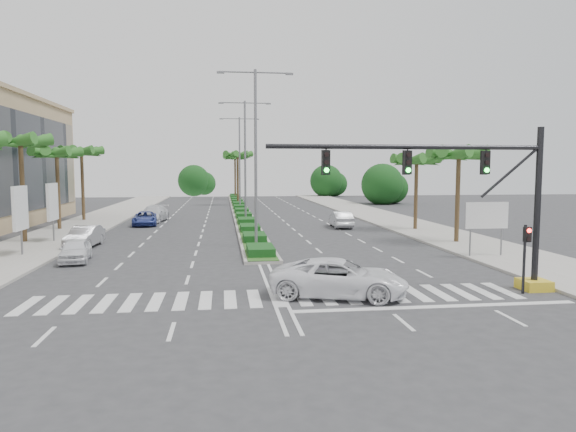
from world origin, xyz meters
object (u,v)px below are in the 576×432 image
at_px(car_parked_b, 85,237).
at_px(car_crossing, 339,278).
at_px(car_parked_a, 75,250).
at_px(car_parked_d, 153,214).
at_px(car_parked_c, 145,218).
at_px(car_right, 341,219).

xyz_separation_m(car_parked_b, car_crossing, (14.30, -15.66, 0.07)).
height_order(car_parked_a, car_crossing, car_crossing).
bearing_deg(car_parked_a, car_parked_d, 78.38).
bearing_deg(car_parked_b, car_parked_c, 85.71).
relative_size(car_parked_b, car_parked_c, 0.93).
bearing_deg(car_parked_c, car_parked_d, 79.56).
relative_size(car_parked_b, car_parked_d, 0.79).
height_order(car_crossing, car_right, car_crossing).
distance_m(car_parked_a, car_crossing, 16.68).
distance_m(car_parked_c, car_right, 18.58).
bearing_deg(car_right, car_parked_c, -10.65).
relative_size(car_parked_c, car_crossing, 0.83).
bearing_deg(car_parked_b, car_parked_d, 86.34).
height_order(car_parked_b, car_parked_c, car_parked_b).
bearing_deg(car_right, car_parked_d, -20.78).
distance_m(car_parked_a, car_parked_d, 22.67).
bearing_deg(car_parked_b, car_crossing, -43.05).
bearing_deg(car_crossing, car_parked_b, 59.98).
xyz_separation_m(car_parked_b, car_right, (20.23, 9.50, 0.02)).
bearing_deg(car_parked_c, car_right, -17.29).
distance_m(car_parked_a, car_parked_b, 5.77).
height_order(car_parked_a, car_parked_d, car_parked_d).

